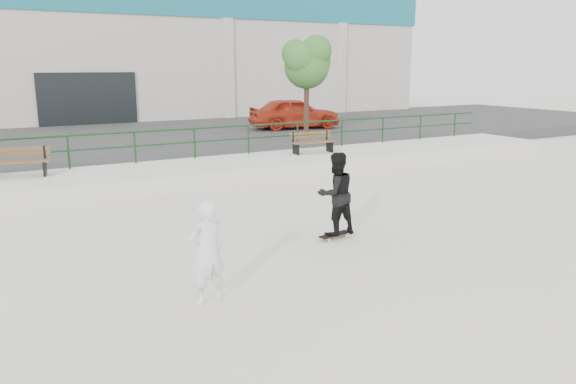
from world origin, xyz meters
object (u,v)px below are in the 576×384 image
bench_right (312,142)px  tree (307,61)px  red_car (294,113)px  seated_skater (207,252)px  standing_skater (336,194)px  bench_left (16,162)px  skateboard (335,235)px

bench_right → tree: (2.34, 4.23, 2.87)m
bench_right → red_car: (3.39, 7.14, 0.38)m
red_car → seated_skater: red_car is taller
bench_right → red_car: 7.91m
red_car → standing_skater: size_ratio=2.55×
bench_left → seated_skater: 9.84m
bench_right → seated_skater: 12.00m
red_car → standing_skater: red_car is taller
red_car → bench_left: bearing=128.0°
red_car → standing_skater: bearing=163.4°
seated_skater → red_car: bearing=-131.9°
standing_skater → bench_right: bearing=-118.1°
bench_left → skateboard: 9.64m
standing_skater → seated_skater: (-3.53, -1.75, -0.16)m
red_car → seated_skater: (-11.02, -16.40, -0.45)m
bench_right → standing_skater: standing_skater is taller
bench_left → tree: tree is taller
skateboard → red_car: bearing=52.6°
bench_left → bench_right: size_ratio=1.11×
skateboard → seated_skater: size_ratio=0.50×
standing_skater → seated_skater: size_ratio=1.08×
red_car → skateboard: size_ratio=5.52×
skateboard → bench_right: bearing=51.1°
red_car → tree: bearing=170.5°
bench_left → seated_skater: seated_skater is taller
bench_left → skateboard: (5.46, -7.90, -0.83)m
bench_left → standing_skater: standing_skater is taller
bench_right → tree: bearing=65.3°
bench_left → bench_right: bench_left is taller
tree → skateboard: tree is taller
red_car → skateboard: 16.50m
bench_left → skateboard: size_ratio=2.31×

